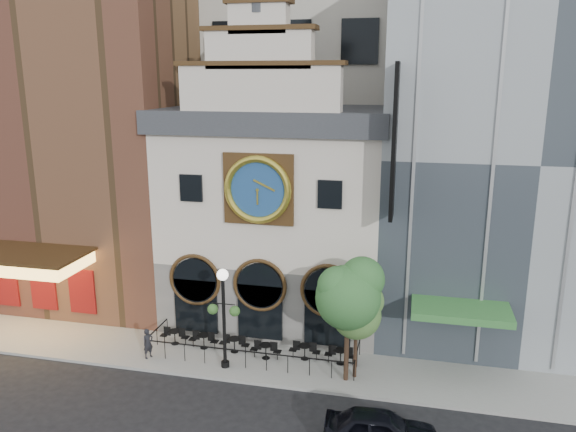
# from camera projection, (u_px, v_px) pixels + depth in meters

# --- Properties ---
(ground) EXTENTS (120.00, 120.00, 0.00)m
(ground) POSITION_uv_depth(u_px,v_px,m) (238.00, 383.00, 26.35)
(ground) COLOR black
(ground) RESTS_ON ground
(sidewalk) EXTENTS (44.00, 5.00, 0.15)m
(sidewalk) POSITION_uv_depth(u_px,v_px,m) (253.00, 357.00, 28.70)
(sidewalk) COLOR gray
(sidewalk) RESTS_ON ground
(clock_building) EXTENTS (12.60, 8.78, 18.65)m
(clock_building) POSITION_uv_depth(u_px,v_px,m) (278.00, 208.00, 32.13)
(clock_building) COLOR #605E5B
(clock_building) RESTS_ON ground
(theater_building) EXTENTS (14.00, 15.60, 25.00)m
(theater_building) POSITION_uv_depth(u_px,v_px,m) (86.00, 99.00, 35.53)
(theater_building) COLOR brown
(theater_building) RESTS_ON ground
(retail_building) EXTENTS (14.00, 14.40, 20.00)m
(retail_building) POSITION_uv_depth(u_px,v_px,m) (518.00, 150.00, 30.52)
(retail_building) COLOR gray
(retail_building) RESTS_ON ground
(cafe_railing) EXTENTS (10.60, 2.60, 0.90)m
(cafe_railing) POSITION_uv_depth(u_px,v_px,m) (253.00, 347.00, 28.57)
(cafe_railing) COLOR black
(cafe_railing) RESTS_ON sidewalk
(bistro_0) EXTENTS (1.58, 0.68, 0.90)m
(bistro_0) POSITION_uv_depth(u_px,v_px,m) (175.00, 336.00, 29.81)
(bistro_0) COLOR black
(bistro_0) RESTS_ON sidewalk
(bistro_1) EXTENTS (1.58, 0.68, 0.90)m
(bistro_1) POSITION_uv_depth(u_px,v_px,m) (204.00, 340.00, 29.35)
(bistro_1) COLOR black
(bistro_1) RESTS_ON sidewalk
(bistro_2) EXTENTS (1.58, 0.68, 0.90)m
(bistro_2) POSITION_uv_depth(u_px,v_px,m) (234.00, 344.00, 28.94)
(bistro_2) COLOR black
(bistro_2) RESTS_ON sidewalk
(bistro_3) EXTENTS (1.58, 0.68, 0.90)m
(bistro_3) POSITION_uv_depth(u_px,v_px,m) (266.00, 350.00, 28.27)
(bistro_3) COLOR black
(bistro_3) RESTS_ON sidewalk
(bistro_4) EXTENTS (1.58, 0.68, 0.90)m
(bistro_4) POSITION_uv_depth(u_px,v_px,m) (305.00, 351.00, 28.21)
(bistro_4) COLOR black
(bistro_4) RESTS_ON sidewalk
(bistro_5) EXTENTS (1.58, 0.68, 0.90)m
(bistro_5) POSITION_uv_depth(u_px,v_px,m) (341.00, 355.00, 27.75)
(bistro_5) COLOR black
(bistro_5) RESTS_ON sidewalk
(car_right) EXTENTS (4.52, 2.02, 1.51)m
(car_right) POSITION_uv_depth(u_px,v_px,m) (381.00, 430.00, 21.69)
(car_right) COLOR black
(car_right) RESTS_ON ground
(pedestrian) EXTENTS (0.60, 0.68, 1.55)m
(pedestrian) POSITION_uv_depth(u_px,v_px,m) (148.00, 343.00, 28.29)
(pedestrian) COLOR black
(pedestrian) RESTS_ON sidewalk
(lamppost) EXTENTS (1.62, 0.55, 5.06)m
(lamppost) POSITION_uv_depth(u_px,v_px,m) (224.00, 307.00, 26.82)
(lamppost) COLOR black
(lamppost) RESTS_ON sidewalk
(tree_left) EXTENTS (3.10, 2.99, 5.98)m
(tree_left) POSITION_uv_depth(u_px,v_px,m) (349.00, 292.00, 25.38)
(tree_left) COLOR #382619
(tree_left) RESTS_ON sidewalk
(tree_right) EXTENTS (2.38, 2.29, 4.59)m
(tree_right) POSITION_uv_depth(u_px,v_px,m) (358.00, 311.00, 25.88)
(tree_right) COLOR #382619
(tree_right) RESTS_ON sidewalk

